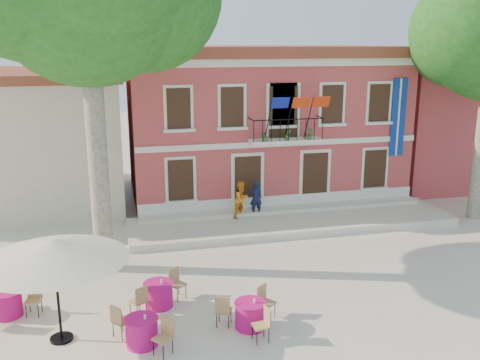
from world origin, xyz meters
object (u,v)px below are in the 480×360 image
object	(u,v)px
pedestrian_navy	(256,198)
cafe_table_0	(142,331)
patio_umbrella	(53,251)
cafe_table_3	(159,294)
cafe_table_1	(250,314)
cafe_table_2	(7,302)
pedestrian_orange	(242,200)

from	to	relation	value
pedestrian_navy	cafe_table_0	world-z (taller)	pedestrian_navy
patio_umbrella	cafe_table_3	xyz separation A→B (m)	(2.70, 1.26, -2.13)
cafe_table_1	cafe_table_2	bearing A→B (deg)	161.29
cafe_table_2	cafe_table_3	bearing A→B (deg)	-5.81
patio_umbrella	pedestrian_navy	distance (m)	11.26
cafe_table_1	pedestrian_orange	bearing A→B (deg)	78.01
cafe_table_1	patio_umbrella	bearing A→B (deg)	173.69
cafe_table_2	patio_umbrella	bearing A→B (deg)	-46.44
pedestrian_navy	cafe_table_3	xyz separation A→B (m)	(-4.87, -6.94, -0.65)
cafe_table_3	pedestrian_navy	bearing A→B (deg)	54.95
pedestrian_navy	cafe_table_2	distance (m)	11.27
pedestrian_orange	cafe_table_3	size ratio (longest dim) A/B	0.88
pedestrian_navy	patio_umbrella	bearing A→B (deg)	42.92
patio_umbrella	pedestrian_orange	size ratio (longest dim) A/B	2.37
patio_umbrella	cafe_table_2	distance (m)	3.17
patio_umbrella	cafe_table_1	xyz separation A→B (m)	(5.06, -0.56, -2.12)
cafe_table_2	cafe_table_3	xyz separation A→B (m)	(4.32, -0.44, -0.01)
pedestrian_orange	cafe_table_2	distance (m)	10.58
cafe_table_0	cafe_table_2	distance (m)	4.44
pedestrian_navy	cafe_table_2	size ratio (longest dim) A/B	0.83
cafe_table_2	cafe_table_3	size ratio (longest dim) A/B	1.01
pedestrian_navy	pedestrian_orange	world-z (taller)	pedestrian_orange
patio_umbrella	pedestrian_navy	bearing A→B (deg)	47.31
patio_umbrella	cafe_table_0	distance (m)	3.07
pedestrian_orange	cafe_table_0	world-z (taller)	pedestrian_orange
pedestrian_orange	pedestrian_navy	bearing A→B (deg)	-15.98
pedestrian_orange	cafe_table_2	xyz separation A→B (m)	(-8.49, -6.27, -0.68)
cafe_table_3	cafe_table_2	bearing A→B (deg)	174.19
pedestrian_navy	cafe_table_3	world-z (taller)	pedestrian_navy
patio_umbrella	pedestrian_navy	xyz separation A→B (m)	(7.57, 8.21, -1.48)
patio_umbrella	cafe_table_3	distance (m)	3.66
patio_umbrella	cafe_table_0	xyz separation A→B (m)	(2.08, -0.76, -2.13)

